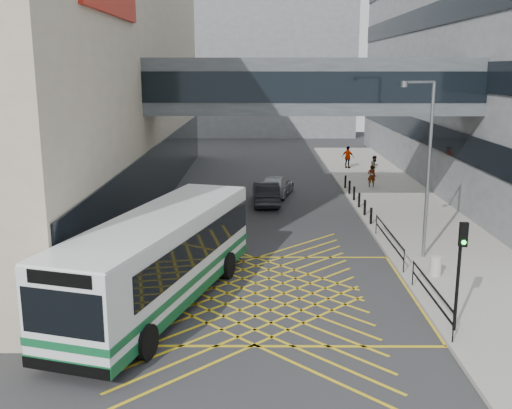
{
  "coord_description": "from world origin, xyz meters",
  "views": [
    {
      "loc": [
        0.14,
        -21.69,
        8.47
      ],
      "look_at": [
        0.0,
        4.0,
        2.6
      ],
      "focal_mm": 42.0,
      "sensor_mm": 36.0,
      "label": 1
    }
  ],
  "objects_px": {
    "car_dark": "(266,193)",
    "pedestrian_b": "(375,166)",
    "traffic_light": "(460,261)",
    "pedestrian_c": "(348,157)",
    "car_white": "(141,270)",
    "bus": "(162,257)",
    "litter_bin": "(436,266)",
    "car_silver": "(276,185)",
    "street_lamp": "(426,159)",
    "pedestrian_a": "(371,176)"
  },
  "relations": [
    {
      "from": "car_dark",
      "to": "pedestrian_b",
      "type": "distance_m",
      "value": 12.51
    },
    {
      "from": "car_dark",
      "to": "traffic_light",
      "type": "xyz_separation_m",
      "value": [
        5.92,
        -19.14,
        1.8
      ]
    },
    {
      "from": "car_silver",
      "to": "litter_bin",
      "type": "height_order",
      "value": "car_silver"
    },
    {
      "from": "traffic_light",
      "to": "pedestrian_c",
      "type": "relative_size",
      "value": 1.97
    },
    {
      "from": "bus",
      "to": "car_dark",
      "type": "xyz_separation_m",
      "value": [
        3.95,
        16.51,
        -1.07
      ]
    },
    {
      "from": "bus",
      "to": "litter_bin",
      "type": "distance_m",
      "value": 11.17
    },
    {
      "from": "car_silver",
      "to": "pedestrian_a",
      "type": "distance_m",
      "value": 7.28
    },
    {
      "from": "car_silver",
      "to": "pedestrian_a",
      "type": "bearing_deg",
      "value": -149.55
    },
    {
      "from": "pedestrian_c",
      "to": "pedestrian_a",
      "type": "bearing_deg",
      "value": 128.66
    },
    {
      "from": "litter_bin",
      "to": "pedestrian_c",
      "type": "relative_size",
      "value": 0.43
    },
    {
      "from": "traffic_light",
      "to": "bus",
      "type": "bearing_deg",
      "value": 166.44
    },
    {
      "from": "car_silver",
      "to": "bus",
      "type": "bearing_deg",
      "value": 88.69
    },
    {
      "from": "bus",
      "to": "car_silver",
      "type": "bearing_deg",
      "value": 92.69
    },
    {
      "from": "pedestrian_b",
      "to": "pedestrian_a",
      "type": "bearing_deg",
      "value": -145.66
    },
    {
      "from": "traffic_light",
      "to": "pedestrian_a",
      "type": "distance_m",
      "value": 24.26
    },
    {
      "from": "street_lamp",
      "to": "pedestrian_b",
      "type": "xyz_separation_m",
      "value": [
        1.76,
        20.44,
        -3.61
      ]
    },
    {
      "from": "bus",
      "to": "car_white",
      "type": "xyz_separation_m",
      "value": [
        -1.11,
        1.75,
        -1.1
      ]
    },
    {
      "from": "bus",
      "to": "car_dark",
      "type": "height_order",
      "value": "bus"
    },
    {
      "from": "car_silver",
      "to": "pedestrian_c",
      "type": "xyz_separation_m",
      "value": [
        6.42,
        10.53,
        0.36
      ]
    },
    {
      "from": "pedestrian_a",
      "to": "traffic_light",
      "type": "bearing_deg",
      "value": 88.71
    },
    {
      "from": "bus",
      "to": "pedestrian_c",
      "type": "height_order",
      "value": "bus"
    },
    {
      "from": "bus",
      "to": "street_lamp",
      "type": "distance_m",
      "value": 12.27
    },
    {
      "from": "car_dark",
      "to": "street_lamp",
      "type": "bearing_deg",
      "value": 118.28
    },
    {
      "from": "street_lamp",
      "to": "pedestrian_a",
      "type": "height_order",
      "value": "street_lamp"
    },
    {
      "from": "car_silver",
      "to": "street_lamp",
      "type": "distance_m",
      "value": 15.84
    },
    {
      "from": "pedestrian_a",
      "to": "pedestrian_c",
      "type": "relative_size",
      "value": 0.84
    },
    {
      "from": "car_dark",
      "to": "traffic_light",
      "type": "height_order",
      "value": "traffic_light"
    },
    {
      "from": "car_dark",
      "to": "litter_bin",
      "type": "bearing_deg",
      "value": 113.58
    },
    {
      "from": "car_dark",
      "to": "car_silver",
      "type": "height_order",
      "value": "car_dark"
    },
    {
      "from": "car_silver",
      "to": "street_lamp",
      "type": "height_order",
      "value": "street_lamp"
    },
    {
      "from": "pedestrian_b",
      "to": "car_white",
      "type": "bearing_deg",
      "value": -161.89
    },
    {
      "from": "car_silver",
      "to": "pedestrian_b",
      "type": "distance_m",
      "value": 10.13
    },
    {
      "from": "car_dark",
      "to": "litter_bin",
      "type": "height_order",
      "value": "car_dark"
    },
    {
      "from": "pedestrian_a",
      "to": "pedestrian_c",
      "type": "height_order",
      "value": "pedestrian_c"
    },
    {
      "from": "car_silver",
      "to": "pedestrian_c",
      "type": "bearing_deg",
      "value": -109.09
    },
    {
      "from": "car_dark",
      "to": "litter_bin",
      "type": "distance_m",
      "value": 15.38
    },
    {
      "from": "pedestrian_b",
      "to": "street_lamp",
      "type": "bearing_deg",
      "value": -137.04
    },
    {
      "from": "street_lamp",
      "to": "traffic_light",
      "type": "bearing_deg",
      "value": -120.79
    },
    {
      "from": "bus",
      "to": "street_lamp",
      "type": "relative_size",
      "value": 1.58
    },
    {
      "from": "car_white",
      "to": "traffic_light",
      "type": "xyz_separation_m",
      "value": [
        10.98,
        -4.38,
        1.84
      ]
    },
    {
      "from": "litter_bin",
      "to": "pedestrian_a",
      "type": "distance_m",
      "value": 18.81
    },
    {
      "from": "traffic_light",
      "to": "pedestrian_b",
      "type": "distance_m",
      "value": 28.39
    },
    {
      "from": "litter_bin",
      "to": "pedestrian_b",
      "type": "distance_m",
      "value": 22.94
    },
    {
      "from": "car_white",
      "to": "pedestrian_b",
      "type": "distance_m",
      "value": 27.48
    },
    {
      "from": "car_dark",
      "to": "litter_bin",
      "type": "relative_size",
      "value": 5.88
    },
    {
      "from": "pedestrian_b",
      "to": "traffic_light",
      "type": "bearing_deg",
      "value": -137.5
    },
    {
      "from": "traffic_light",
      "to": "litter_bin",
      "type": "relative_size",
      "value": 4.55
    },
    {
      "from": "car_white",
      "to": "pedestrian_a",
      "type": "distance_m",
      "value": 23.48
    },
    {
      "from": "car_dark",
      "to": "pedestrian_c",
      "type": "height_order",
      "value": "pedestrian_c"
    },
    {
      "from": "traffic_light",
      "to": "litter_bin",
      "type": "bearing_deg",
      "value": 81.86
    }
  ]
}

